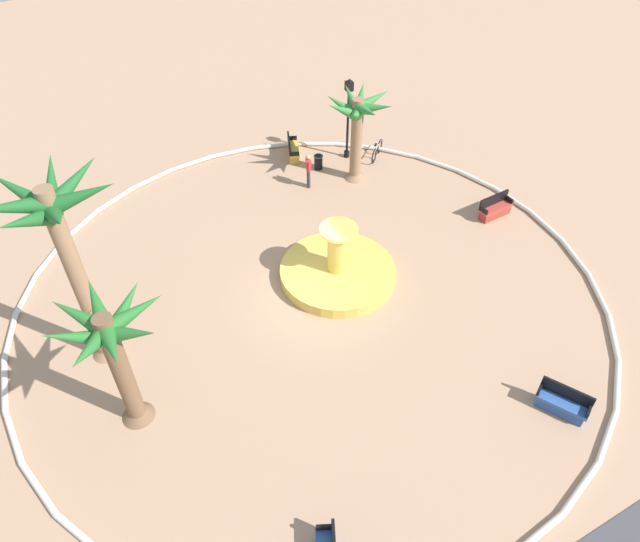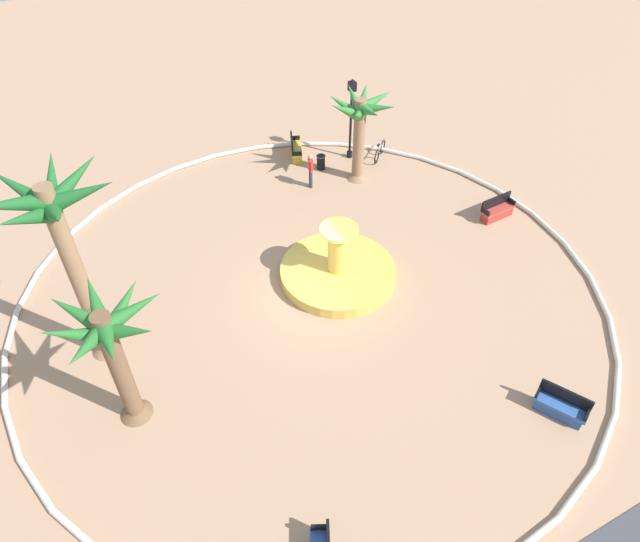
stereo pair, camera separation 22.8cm
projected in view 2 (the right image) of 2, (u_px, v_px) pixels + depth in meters
name	position (u px, v px, depth m)	size (l,w,h in m)	color
ground_plane	(312.00, 296.00, 21.91)	(80.00, 80.00, 0.00)	tan
plaza_curb	(312.00, 294.00, 21.84)	(21.92, 21.92, 0.20)	silver
fountain	(338.00, 270.00, 22.45)	(4.49, 4.49, 2.42)	gold
palm_tree_near_fountain	(360.00, 120.00, 25.54)	(3.20, 3.26, 4.30)	#8E6B4C
palm_tree_by_curb	(110.00, 342.00, 15.79)	(3.38, 3.44, 4.80)	brown
palm_tree_mid_plaza	(61.00, 235.00, 16.48)	(3.89, 3.79, 7.11)	#8E6B4C
bench_west	(560.00, 407.00, 17.93)	(1.21, 1.64, 1.00)	#335BA8
bench_north	(296.00, 150.00, 28.78)	(1.07, 1.67, 1.00)	gold
bench_southeast	(497.00, 211.00, 25.19)	(1.63, 0.60, 1.00)	#B73D33
lamppost	(351.00, 113.00, 27.34)	(0.32, 0.32, 4.11)	black
trash_bin	(321.00, 162.00, 27.96)	(0.46, 0.46, 0.73)	black
bicycle_red_frame	(380.00, 151.00, 28.66)	(1.33, 1.18, 0.94)	black
person_cyclist_helmet	(311.00, 169.00, 26.47)	(0.29, 0.51, 1.71)	#33333D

